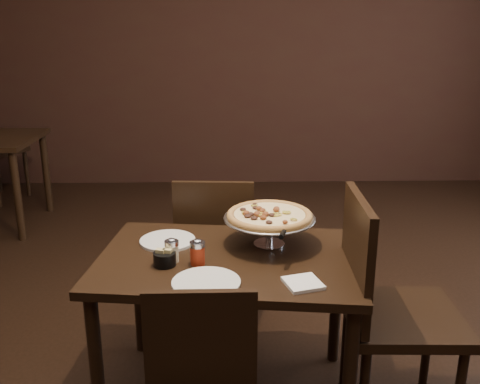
{
  "coord_description": "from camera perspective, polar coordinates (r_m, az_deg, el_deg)",
  "views": [
    {
      "loc": [
        -0.02,
        -2.07,
        1.63
      ],
      "look_at": [
        0.03,
        0.07,
        0.96
      ],
      "focal_mm": 40.0,
      "sensor_mm": 36.0,
      "label": 1
    }
  ],
  "objects": [
    {
      "name": "room",
      "position": [
        2.11,
        0.88,
        11.16
      ],
      "size": [
        6.04,
        7.04,
        2.84
      ],
      "color": "black",
      "rests_on": "ground"
    },
    {
      "name": "serving_spatula",
      "position": [
        2.19,
        4.68,
        -4.3
      ],
      "size": [
        0.15,
        0.15,
        0.02
      ],
      "rotation": [
        0.0,
        0.0,
        -0.26
      ],
      "color": "silver",
      "rests_on": "pizza_stand"
    },
    {
      "name": "chair_side",
      "position": [
        2.31,
        15.24,
        -11.32
      ],
      "size": [
        0.48,
        0.48,
        0.99
      ],
      "rotation": [
        0.0,
        0.0,
        1.54
      ],
      "color": "black",
      "rests_on": "ground"
    },
    {
      "name": "plate_near",
      "position": [
        2.06,
        -3.63,
        -9.64
      ],
      "size": [
        0.26,
        0.26,
        0.01
      ],
      "primitive_type": "cylinder",
      "color": "white",
      "rests_on": "dining_table"
    },
    {
      "name": "pizza_stand",
      "position": [
        2.36,
        3.16,
        -2.56
      ],
      "size": [
        0.41,
        0.41,
        0.17
      ],
      "color": "silver",
      "rests_on": "dining_table"
    },
    {
      "name": "pepper_flake_shaker",
      "position": [
        2.2,
        -4.56,
        -6.44
      ],
      "size": [
        0.06,
        0.06,
        0.11
      ],
      "color": "maroon",
      "rests_on": "dining_table"
    },
    {
      "name": "parmesan_shaker",
      "position": [
        2.24,
        -7.28,
        -6.21
      ],
      "size": [
        0.06,
        0.06,
        0.1
      ],
      "color": "#F9EFC1",
      "rests_on": "dining_table"
    },
    {
      "name": "chair_far",
      "position": [
        2.92,
        -2.61,
        -5.81
      ],
      "size": [
        0.43,
        0.43,
        0.88
      ],
      "rotation": [
        0.0,
        0.0,
        3.09
      ],
      "color": "black",
      "rests_on": "ground"
    },
    {
      "name": "plate_left",
      "position": [
        2.45,
        -7.73,
        -5.16
      ],
      "size": [
        0.25,
        0.25,
        0.01
      ],
      "primitive_type": "cylinder",
      "color": "white",
      "rests_on": "dining_table"
    },
    {
      "name": "napkin_stack",
      "position": [
        2.06,
        6.73,
        -9.64
      ],
      "size": [
        0.16,
        0.16,
        0.01
      ],
      "primitive_type": "cube",
      "rotation": [
        0.0,
        0.0,
        0.28
      ],
      "color": "white",
      "rests_on": "dining_table"
    },
    {
      "name": "packet_caddy",
      "position": [
        2.22,
        -8.05,
        -7.01
      ],
      "size": [
        0.09,
        0.09,
        0.07
      ],
      "rotation": [
        0.0,
        0.0,
        -0.28
      ],
      "color": "black",
      "rests_on": "dining_table"
    },
    {
      "name": "dining_table",
      "position": [
        2.33,
        -1.22,
        -8.95
      ],
      "size": [
        1.18,
        0.85,
        0.69
      ],
      "rotation": [
        0.0,
        0.0,
        -0.11
      ],
      "color": "black",
      "rests_on": "ground"
    }
  ]
}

